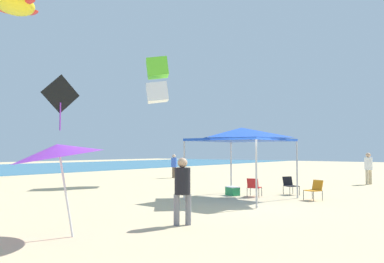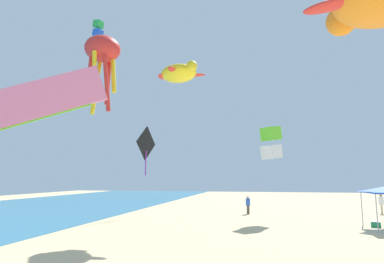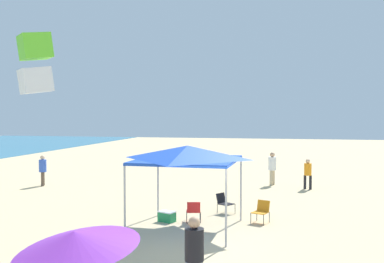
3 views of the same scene
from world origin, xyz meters
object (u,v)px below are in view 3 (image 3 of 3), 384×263
object	(u,v)px
folding_chair_near_cooler	(194,210)
cooler_box	(167,216)
beach_umbrella	(75,241)
kite_box_lime	(35,64)
person_watching_sky	(194,250)
person_by_tent	(272,166)
folding_chair_left_of_tent	(224,202)
person_near_umbrella	(43,168)
folding_chair_facing_ocean	(261,210)
canopy_tent	(188,154)
person_beachcomber	(308,171)

from	to	relation	value
folding_chair_near_cooler	cooler_box	xyz separation A→B (m)	(-0.11, 1.02, -0.27)
beach_umbrella	kite_box_lime	bearing A→B (deg)	33.64
person_watching_sky	person_by_tent	world-z (taller)	person_by_tent
folding_chair_left_of_tent	kite_box_lime	size ratio (longest dim) A/B	0.29
person_near_umbrella	person_watching_sky	distance (m)	17.74
folding_chair_near_cooler	person_watching_sky	xyz separation A→B (m)	(-6.78, -1.44, 0.60)
beach_umbrella	folding_chair_near_cooler	distance (m)	9.83
folding_chair_facing_ocean	kite_box_lime	size ratio (longest dim) A/B	0.29
person_near_umbrella	kite_box_lime	size ratio (longest dim) A/B	0.62
folding_chair_facing_ocean	kite_box_lime	xyz separation A→B (m)	(1.80, 10.49, 5.97)
person_by_tent	kite_box_lime	xyz separation A→B (m)	(-7.29, 10.58, 5.32)
folding_chair_left_of_tent	cooler_box	xyz separation A→B (m)	(-1.90, 1.93, -0.27)
folding_chair_near_cooler	kite_box_lime	distance (m)	10.22
cooler_box	person_by_tent	size ratio (longest dim) A/B	0.38
beach_umbrella	person_near_umbrella	xyz separation A→B (m)	(16.31, 10.23, -0.99)
kite_box_lime	canopy_tent	bearing A→B (deg)	-157.94
canopy_tent	person_beachcomber	distance (m)	10.81
folding_chair_facing_ocean	folding_chair_near_cooler	bearing A→B (deg)	-146.79
person_near_umbrella	person_beachcomber	distance (m)	14.90
cooler_box	person_watching_sky	xyz separation A→B (m)	(-6.67, -2.46, 0.87)
person_near_umbrella	canopy_tent	bearing A→B (deg)	-148.68
canopy_tent	person_watching_sky	xyz separation A→B (m)	(-5.75, -1.44, -1.63)
folding_chair_facing_ocean	person_by_tent	bearing A→B (deg)	110.96
beach_umbrella	person_near_umbrella	size ratio (longest dim) A/B	1.39
folding_chair_facing_ocean	cooler_box	size ratio (longest dim) A/B	1.12
person_watching_sky	person_beachcomber	distance (m)	15.71
beach_umbrella	person_watching_sky	size ratio (longest dim) A/B	1.33
person_near_umbrella	person_watching_sky	size ratio (longest dim) A/B	0.96
canopy_tent	person_near_umbrella	distance (m)	12.85
person_beachcomber	folding_chair_facing_ocean	bearing A→B (deg)	90.06
person_watching_sky	folding_chair_near_cooler	bearing A→B (deg)	-129.95
folding_chair_left_of_tent	kite_box_lime	xyz separation A→B (m)	(0.53, 8.88, 5.97)
folding_chair_facing_ocean	person_by_tent	size ratio (longest dim) A/B	0.43
person_near_umbrella	person_by_tent	size ratio (longest dim) A/B	0.92
folding_chair_left_of_tent	person_near_umbrella	size ratio (longest dim) A/B	0.47
folding_chair_near_cooler	person_watching_sky	bearing A→B (deg)	88.75
folding_chair_near_cooler	person_beachcomber	world-z (taller)	person_beachcomber
canopy_tent	folding_chair_facing_ocean	size ratio (longest dim) A/B	4.49
folding_chair_left_of_tent	folding_chair_facing_ocean	world-z (taller)	same
person_near_umbrella	folding_chair_near_cooler	bearing A→B (deg)	-144.77
folding_chair_facing_ocean	kite_box_lime	world-z (taller)	kite_box_lime
folding_chair_near_cooler	kite_box_lime	bearing A→B (deg)	-29.49
canopy_tent	folding_chair_near_cooler	size ratio (longest dim) A/B	4.49
person_beachcomber	folding_chair_near_cooler	bearing A→B (deg)	76.30
cooler_box	person_by_tent	xyz separation A→B (m)	(9.72, -3.64, 0.92)
folding_chair_near_cooler	kite_box_lime	world-z (taller)	kite_box_lime
person_near_umbrella	person_by_tent	world-z (taller)	person_by_tent
beach_umbrella	person_near_umbrella	distance (m)	19.28
folding_chair_facing_ocean	person_beachcomber	distance (m)	8.36
beach_umbrella	folding_chair_near_cooler	xyz separation A→B (m)	(9.71, 0.04, -1.55)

